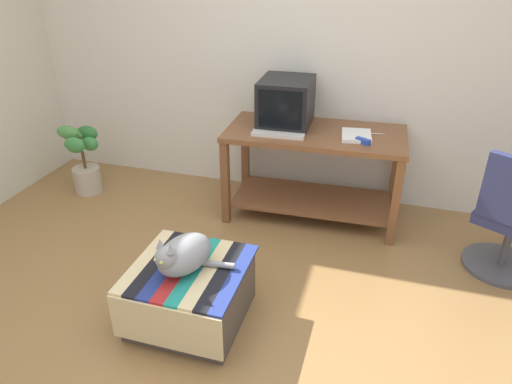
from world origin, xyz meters
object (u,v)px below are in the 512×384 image
Objects in this scene: desk at (314,159)px; keyboard at (279,134)px; potted_plant at (84,161)px; office_chair at (511,223)px; tv_monitor at (286,103)px; stapler at (363,141)px; cat at (183,255)px; ottoman_with_blanket at (190,293)px; book at (356,136)px.

desk is 0.39m from keyboard.
potted_plant is 3.43m from office_chair.
stapler is (0.63, -0.24, -0.16)m from tv_monitor.
office_chair is (1.66, -0.48, -0.53)m from tv_monitor.
keyboard reaches higher than desk.
potted_plant is (-1.56, 1.27, -0.17)m from cat.
cat is (-0.21, -1.54, -0.44)m from tv_monitor.
ottoman_with_blanket is at bearing -102.31° from keyboard.
book is 0.41× the size of potted_plant.
ottoman_with_blanket is at bearing -109.85° from desk.
cat is at bearing -102.63° from keyboard.
desk is 2.92× the size of tv_monitor.
ottoman_with_blanket is (-0.77, -1.40, -0.57)m from book.
book is at bearing 3.61° from potted_plant.
tv_monitor is 0.29m from keyboard.
desk is at bearing 91.34° from cat.
cat is at bearing -39.33° from potted_plant.
tv_monitor reaches higher than stapler.
cat is 1.58m from stapler.
cat is (-0.79, -1.42, -0.27)m from book.
potted_plant is (-1.77, -0.03, -0.44)m from keyboard.
potted_plant reaches higher than ottoman_with_blanket.
cat is (-0.47, -1.46, -0.02)m from desk.
stapler is at bearing -24.28° from desk.
book is 0.30× the size of office_chair.
desk is 0.48m from stapler.
office_chair reaches higher than book.
book is at bearing 53.58° from stapler.
tv_monitor reaches higher than potted_plant.
book is at bearing 60.97° from ottoman_with_blanket.
keyboard is at bearing 116.95° from stapler.
tv_monitor is at bearing 12.28° from office_chair.
keyboard is at bearing -90.61° from tv_monitor.
keyboard is at bearing -175.23° from book.
tv_monitor is 0.70m from stapler.
cat is at bearing 173.52° from stapler.
ottoman_with_blanket is 1.03× the size of potted_plant.
stapler is (0.37, -0.15, 0.25)m from desk.
book is 0.13m from stapler.
keyboard reaches higher than potted_plant.
keyboard reaches higher than cat.
potted_plant is at bearing 117.19° from stapler.
book is at bearing 10.13° from office_chair.
office_chair reaches higher than potted_plant.
office_chair reaches higher than stapler.
ottoman_with_blanket is (-0.20, -1.52, -0.73)m from tv_monitor.
cat is (-0.22, -1.30, -0.27)m from keyboard.
office_chair is (1.65, -0.24, -0.37)m from keyboard.
cat is at bearing 58.03° from office_chair.
desk reaches higher than potted_plant.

